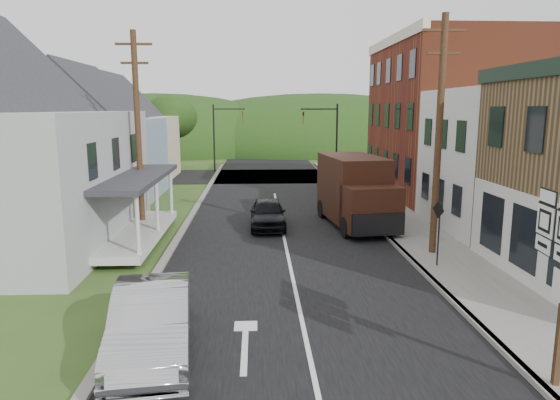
{
  "coord_description": "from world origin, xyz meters",
  "views": [
    {
      "loc": [
        -1.18,
        -14.86,
        5.63
      ],
      "look_at": [
        -0.3,
        3.78,
        2.2
      ],
      "focal_mm": 32.0,
      "sensor_mm": 36.0,
      "label": 1
    }
  ],
  "objects": [
    {
      "name": "ground",
      "position": [
        0.0,
        0.0,
        0.0
      ],
      "size": [
        120.0,
        120.0,
        0.0
      ],
      "primitive_type": "plane",
      "color": "#2D4719",
      "rests_on": "ground"
    },
    {
      "name": "road",
      "position": [
        0.0,
        10.0,
        0.0
      ],
      "size": [
        9.0,
        90.0,
        0.02
      ],
      "primitive_type": "cube",
      "color": "black",
      "rests_on": "ground"
    },
    {
      "name": "cross_road",
      "position": [
        0.0,
        27.0,
        0.0
      ],
      "size": [
        60.0,
        9.0,
        0.02
      ],
      "primitive_type": "cube",
      "color": "black",
      "rests_on": "ground"
    },
    {
      "name": "sidewalk_right",
      "position": [
        5.9,
        8.0,
        0.07
      ],
      "size": [
        2.8,
        55.0,
        0.15
      ],
      "primitive_type": "cube",
      "color": "slate",
      "rests_on": "ground"
    },
    {
      "name": "curb_right",
      "position": [
        4.55,
        8.0,
        0.07
      ],
      "size": [
        0.2,
        55.0,
        0.15
      ],
      "primitive_type": "cube",
      "color": "slate",
      "rests_on": "ground"
    },
    {
      "name": "curb_left",
      "position": [
        -4.65,
        8.0,
        0.06
      ],
      "size": [
        0.3,
        55.0,
        0.12
      ],
      "primitive_type": "cube",
      "color": "slate",
      "rests_on": "ground"
    },
    {
      "name": "storefront_white",
      "position": [
        11.3,
        7.5,
        3.25
      ],
      "size": [
        8.0,
        7.0,
        6.5
      ],
      "primitive_type": "cube",
      "color": "silver",
      "rests_on": "ground"
    },
    {
      "name": "storefront_red",
      "position": [
        11.3,
        17.0,
        5.0
      ],
      "size": [
        8.0,
        12.0,
        10.0
      ],
      "primitive_type": "cube",
      "color": "maroon",
      "rests_on": "ground"
    },
    {
      "name": "house_blue",
      "position": [
        -11.0,
        17.0,
        3.69
      ],
      "size": [
        7.14,
        8.16,
        7.28
      ],
      "color": "#7E92AC",
      "rests_on": "ground"
    },
    {
      "name": "house_cream",
      "position": [
        -11.5,
        26.0,
        3.69
      ],
      "size": [
        7.14,
        8.16,
        7.28
      ],
      "color": "beige",
      "rests_on": "ground"
    },
    {
      "name": "utility_pole_right",
      "position": [
        5.6,
        3.5,
        4.66
      ],
      "size": [
        1.6,
        0.26,
        9.0
      ],
      "color": "#472D19",
      "rests_on": "ground"
    },
    {
      "name": "utility_pole_left",
      "position": [
        -6.5,
        8.0,
        4.66
      ],
      "size": [
        1.6,
        0.26,
        9.0
      ],
      "color": "#472D19",
      "rests_on": "ground"
    },
    {
      "name": "traffic_signal_right",
      "position": [
        4.3,
        23.5,
        3.76
      ],
      "size": [
        2.87,
        0.2,
        6.0
      ],
      "color": "black",
      "rests_on": "ground"
    },
    {
      "name": "traffic_signal_left",
      "position": [
        -4.3,
        30.5,
        3.76
      ],
      "size": [
        2.87,
        0.2,
        6.0
      ],
      "color": "black",
      "rests_on": "ground"
    },
    {
      "name": "tree_left_d",
      "position": [
        -9.0,
        32.0,
        4.88
      ],
      "size": [
        4.8,
        4.8,
        6.94
      ],
      "color": "#382616",
      "rests_on": "ground"
    },
    {
      "name": "forested_ridge",
      "position": [
        0.0,
        55.0,
        0.0
      ],
      "size": [
        90.0,
        30.0,
        16.0
      ],
      "primitive_type": "ellipsoid",
      "color": "#19330F",
      "rests_on": "ground"
    },
    {
      "name": "silver_sedan",
      "position": [
        -3.62,
        -3.97,
        0.8
      ],
      "size": [
        2.31,
        5.06,
        1.61
      ],
      "primitive_type": "imported",
      "rotation": [
        0.0,
        0.0,
        0.13
      ],
      "color": "#B0B0B5",
      "rests_on": "ground"
    },
    {
      "name": "dark_sedan",
      "position": [
        -0.67,
        8.42,
        0.7
      ],
      "size": [
        1.65,
        4.08,
        1.39
      ],
      "primitive_type": "imported",
      "rotation": [
        0.0,
        0.0,
        0.0
      ],
      "color": "black",
      "rests_on": "ground"
    },
    {
      "name": "delivery_van",
      "position": [
        3.58,
        8.53,
        1.7
      ],
      "size": [
        3.12,
        6.26,
        3.36
      ],
      "rotation": [
        0.0,
        0.0,
        0.12
      ],
      "color": "black",
      "rests_on": "ground"
    },
    {
      "name": "warning_sign",
      "position": [
        5.17,
        1.86,
        1.64
      ],
      "size": [
        0.2,
        0.62,
        2.33
      ],
      "rotation": [
        0.0,
        0.0,
        0.28
      ],
      "color": "black",
      "rests_on": "sidewalk_right"
    }
  ]
}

